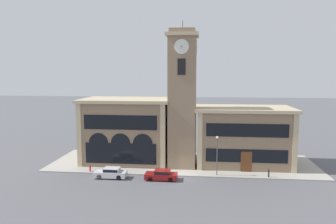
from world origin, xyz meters
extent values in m
plane|color=#56565B|center=(0.00, 0.00, 0.00)|extent=(300.00, 300.00, 0.00)
cube|color=#A39E93|center=(0.00, 6.45, 0.07)|extent=(39.58, 12.89, 0.15)
cube|color=#897056|center=(0.00, 4.69, 9.40)|extent=(3.89, 3.89, 18.79)
cube|color=tan|center=(0.00, 4.69, 19.02)|extent=(4.59, 4.59, 0.45)
cube|color=#897056|center=(0.00, 4.69, 19.54)|extent=(3.58, 3.58, 0.60)
cylinder|color=#4C4C51|center=(0.00, 4.69, 20.44)|extent=(0.10, 0.10, 1.20)
cylinder|color=silver|center=(0.00, 2.70, 17.29)|extent=(2.00, 0.10, 2.00)
cylinder|color=black|center=(0.00, 2.63, 17.29)|extent=(0.16, 0.04, 0.16)
cylinder|color=silver|center=(2.00, 4.69, 17.29)|extent=(0.10, 2.00, 2.00)
cylinder|color=black|center=(2.07, 4.69, 17.29)|extent=(0.04, 0.16, 0.16)
cube|color=black|center=(0.00, 2.71, 14.59)|extent=(1.09, 0.10, 2.20)
cube|color=#897056|center=(-8.69, 6.82, 4.70)|extent=(12.89, 8.15, 9.39)
cube|color=tan|center=(-8.69, 6.82, 9.62)|extent=(13.59, 8.85, 0.45)
cube|color=tan|center=(-14.78, 2.69, 4.70)|extent=(0.70, 0.16, 9.39)
cube|color=tan|center=(-2.60, 2.69, 4.70)|extent=(0.70, 0.16, 9.39)
cube|color=black|center=(-8.69, 2.71, 6.76)|extent=(10.57, 0.10, 2.07)
cube|color=black|center=(-8.69, 2.71, 2.25)|extent=(10.31, 0.10, 3.01)
cylinder|color=black|center=(-11.91, 2.70, 3.76)|extent=(2.84, 0.06, 2.84)
cylinder|color=black|center=(-8.69, 2.70, 3.76)|extent=(2.84, 0.06, 2.84)
cylinder|color=black|center=(-5.47, 2.70, 3.76)|extent=(2.84, 0.06, 2.84)
cube|color=#897056|center=(9.02, 6.82, 4.13)|extent=(13.55, 8.15, 8.26)
cube|color=tan|center=(9.02, 6.82, 8.48)|extent=(14.25, 8.85, 0.45)
cube|color=tan|center=(2.60, 2.69, 4.13)|extent=(0.70, 0.16, 8.26)
cube|color=tan|center=(15.44, 2.69, 4.13)|extent=(0.70, 0.16, 8.26)
cube|color=black|center=(9.02, 2.71, 5.95)|extent=(11.11, 0.10, 1.82)
cube|color=#5B3319|center=(9.02, 2.70, 1.49)|extent=(1.50, 0.12, 2.97)
cube|color=black|center=(9.02, 2.71, 2.38)|extent=(11.11, 0.10, 1.85)
cube|color=silver|center=(-8.98, -1.55, 0.55)|extent=(4.17, 1.73, 0.72)
cube|color=silver|center=(-8.82, -1.55, 1.14)|extent=(2.00, 1.56, 0.47)
cube|color=black|center=(-8.82, -1.55, 1.14)|extent=(1.92, 1.59, 0.36)
cylinder|color=black|center=(-10.27, -2.30, 0.33)|extent=(0.67, 0.22, 0.67)
cylinder|color=black|center=(-10.27, -0.80, 0.33)|extent=(0.67, 0.22, 0.67)
cylinder|color=black|center=(-7.70, -2.31, 0.33)|extent=(0.67, 0.22, 0.67)
cylinder|color=black|center=(-7.69, -0.81, 0.33)|extent=(0.67, 0.22, 0.67)
cube|color=maroon|center=(-2.28, -1.55, 0.50)|extent=(4.16, 1.85, 0.67)
cube|color=maroon|center=(-2.12, -1.55, 1.07)|extent=(2.00, 1.66, 0.46)
cube|color=black|center=(-2.12, -1.55, 1.07)|extent=(1.92, 1.70, 0.35)
cylinder|color=black|center=(-3.57, -2.35, 0.31)|extent=(0.62, 0.22, 0.62)
cylinder|color=black|center=(-3.57, -0.74, 0.31)|extent=(0.62, 0.22, 0.62)
cylinder|color=black|center=(-1.00, -2.36, 0.31)|extent=(0.62, 0.22, 0.62)
cylinder|color=black|center=(-0.99, -0.75, 0.31)|extent=(0.62, 0.22, 0.62)
cylinder|color=#4C4C51|center=(4.92, 0.69, 2.62)|extent=(0.12, 0.12, 4.93)
sphere|color=silver|center=(4.92, 0.69, 5.26)|extent=(0.36, 0.36, 0.36)
cylinder|color=black|center=(11.66, 0.57, 0.60)|extent=(0.18, 0.18, 0.90)
sphere|color=black|center=(11.66, 0.57, 1.13)|extent=(0.16, 0.16, 0.16)
cylinder|color=red|center=(-12.50, 0.58, 0.50)|extent=(0.22, 0.22, 0.70)
sphere|color=red|center=(-12.50, 0.58, 0.93)|extent=(0.19, 0.19, 0.19)
camera|label=1|loc=(2.93, -42.20, 13.63)|focal=35.00mm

